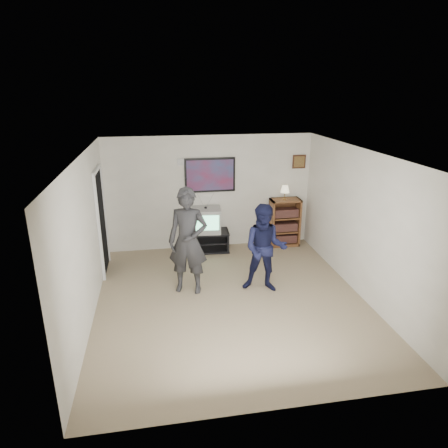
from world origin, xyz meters
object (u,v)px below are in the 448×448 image
object	(u,v)px
person_short	(265,249)
crt_television	(206,220)
media_stand	(208,241)
person_tall	(188,241)
bookshelf	(284,222)

from	to	relation	value
person_short	crt_television	bearing A→B (deg)	129.44
crt_television	person_short	bearing A→B (deg)	-62.98
media_stand	person_short	distance (m)	2.17
person_tall	media_stand	bearing A→B (deg)	88.66
media_stand	bookshelf	distance (m)	1.79
bookshelf	person_tall	size ratio (longest dim) A/B	0.58
bookshelf	person_short	size ratio (longest dim) A/B	0.68
media_stand	crt_television	bearing A→B (deg)	-176.40
crt_television	bookshelf	bearing A→B (deg)	6.77
bookshelf	media_stand	bearing A→B (deg)	-178.38
person_tall	person_short	xyz separation A→B (m)	(1.32, -0.20, -0.15)
crt_television	bookshelf	size ratio (longest dim) A/B	0.57
media_stand	person_tall	world-z (taller)	person_tall
media_stand	bookshelf	bearing A→B (deg)	5.22
crt_television	person_tall	size ratio (longest dim) A/B	0.33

